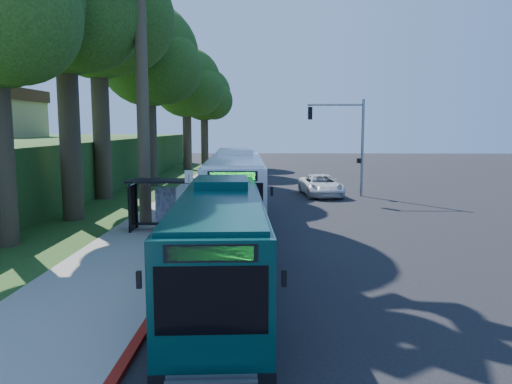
{
  "coord_description": "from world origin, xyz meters",
  "views": [
    {
      "loc": [
        -1.95,
        -26.3,
        5.02
      ],
      "look_at": [
        -2.66,
        1.0,
        1.46
      ],
      "focal_mm": 35.0,
      "sensor_mm": 36.0,
      "label": 1
    }
  ],
  "objects_px": {
    "white_bus": "(235,188)",
    "teal_bus": "(221,242)",
    "bus_shelter": "(158,195)",
    "pickup": "(321,185)"
  },
  "relations": [
    {
      "from": "white_bus",
      "to": "teal_bus",
      "type": "xyz_separation_m",
      "value": [
        0.32,
        -11.27,
        -0.22
      ]
    },
    {
      "from": "bus_shelter",
      "to": "pickup",
      "type": "height_order",
      "value": "bus_shelter"
    },
    {
      "from": "bus_shelter",
      "to": "teal_bus",
      "type": "height_order",
      "value": "teal_bus"
    },
    {
      "from": "teal_bus",
      "to": "pickup",
      "type": "xyz_separation_m",
      "value": [
        5.27,
        22.04,
        -0.87
      ]
    },
    {
      "from": "bus_shelter",
      "to": "white_bus",
      "type": "height_order",
      "value": "white_bus"
    },
    {
      "from": "teal_bus",
      "to": "pickup",
      "type": "relative_size",
      "value": 2.05
    },
    {
      "from": "white_bus",
      "to": "teal_bus",
      "type": "relative_size",
      "value": 1.13
    },
    {
      "from": "white_bus",
      "to": "teal_bus",
      "type": "bearing_deg",
      "value": -91.33
    },
    {
      "from": "white_bus",
      "to": "pickup",
      "type": "relative_size",
      "value": 2.32
    },
    {
      "from": "pickup",
      "to": "white_bus",
      "type": "bearing_deg",
      "value": -124.29
    }
  ]
}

